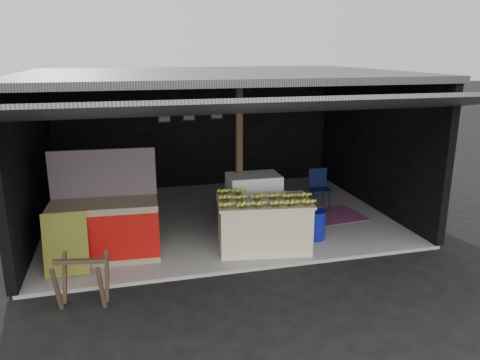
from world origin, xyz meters
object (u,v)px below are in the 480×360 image
object	(u,v)px
banana_table	(264,224)
sawhorse	(82,277)
plastic_chair	(319,185)
neighbor_stall	(105,228)
white_crate	(254,202)
water_barrel	(315,226)

from	to	relation	value
banana_table	sawhorse	distance (m)	3.16
banana_table	sawhorse	xyz separation A→B (m)	(-2.94, -1.15, -0.06)
plastic_chair	sawhorse	bearing A→B (deg)	-144.58
banana_table	neighbor_stall	bearing A→B (deg)	-177.67
banana_table	plastic_chair	bearing A→B (deg)	53.25
white_crate	plastic_chair	xyz separation A→B (m)	(1.74, 0.89, -0.04)
banana_table	white_crate	xyz separation A→B (m)	(0.09, 0.93, 0.10)
banana_table	water_barrel	world-z (taller)	banana_table
banana_table	water_barrel	distance (m)	1.07
water_barrel	plastic_chair	distance (m)	1.86
banana_table	white_crate	distance (m)	0.94
white_crate	water_barrel	bearing A→B (deg)	-38.23
banana_table	neighbor_stall	distance (m)	2.66
banana_table	plastic_chair	distance (m)	2.58
white_crate	plastic_chair	distance (m)	1.95
water_barrel	plastic_chair	xyz separation A→B (m)	(0.79, 1.66, 0.25)
neighbor_stall	plastic_chair	size ratio (longest dim) A/B	2.07
banana_table	plastic_chair	world-z (taller)	banana_table
water_barrel	plastic_chair	world-z (taller)	plastic_chair
banana_table	neighbor_stall	size ratio (longest dim) A/B	0.97
white_crate	banana_table	bearing A→B (deg)	-94.47
neighbor_stall	banana_table	bearing A→B (deg)	-2.86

